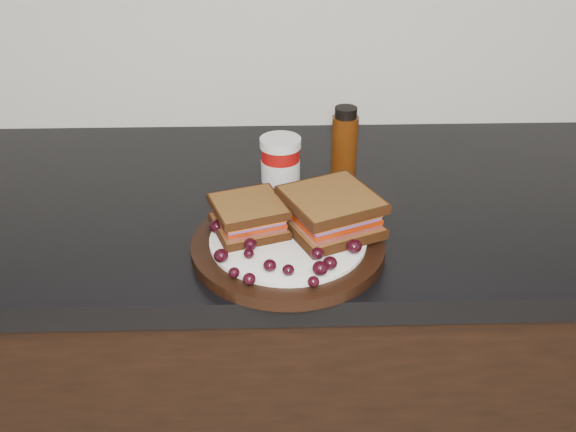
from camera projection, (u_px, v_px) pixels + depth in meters
name	position (u px, v px, depth m)	size (l,w,h in m)	color
base_cabinets	(272.00, 393.00, 1.32)	(3.96, 0.58, 0.86)	black
countertop	(268.00, 204.00, 1.10)	(3.98, 0.60, 0.04)	black
plate	(288.00, 246.00, 0.93)	(0.28, 0.28, 0.02)	black
sandwich_left	(249.00, 216.00, 0.93)	(0.10, 0.10, 0.04)	brown
sandwich_right	(331.00, 212.00, 0.93)	(0.12, 0.12, 0.06)	brown
grape_0	(221.00, 256.00, 0.87)	(0.02, 0.02, 0.02)	black
grape_1	(249.00, 254.00, 0.87)	(0.02, 0.02, 0.01)	black
grape_2	(234.00, 273.00, 0.84)	(0.02, 0.02, 0.01)	black
grape_3	(249.00, 279.00, 0.82)	(0.02, 0.02, 0.02)	black
grape_4	(270.00, 265.00, 0.85)	(0.02, 0.02, 0.02)	black
grape_5	(288.00, 270.00, 0.84)	(0.02, 0.02, 0.02)	black
grape_6	(313.00, 282.00, 0.82)	(0.02, 0.02, 0.01)	black
grape_7	(320.00, 268.00, 0.84)	(0.02, 0.02, 0.02)	black
grape_8	(330.00, 263.00, 0.85)	(0.02, 0.02, 0.02)	black
grape_9	(317.00, 254.00, 0.87)	(0.02, 0.02, 0.02)	black
grape_10	(354.00, 246.00, 0.88)	(0.02, 0.02, 0.02)	black
grape_11	(340.00, 240.00, 0.90)	(0.02, 0.02, 0.02)	black
grape_12	(344.00, 238.00, 0.91)	(0.02, 0.02, 0.02)	black
grape_13	(346.00, 226.00, 0.93)	(0.02, 0.02, 0.02)	black
grape_14	(339.00, 216.00, 0.96)	(0.02, 0.02, 0.02)	black
grape_15	(319.00, 218.00, 0.95)	(0.02, 0.02, 0.02)	black
grape_16	(245.00, 214.00, 0.96)	(0.02, 0.02, 0.02)	black
grape_17	(252.00, 224.00, 0.94)	(0.02, 0.02, 0.02)	black
grape_18	(235.00, 226.00, 0.93)	(0.02, 0.02, 0.02)	black
grape_19	(226.00, 231.00, 0.92)	(0.02, 0.02, 0.02)	black
grape_20	(250.00, 244.00, 0.89)	(0.02, 0.02, 0.02)	black
grape_21	(254.00, 224.00, 0.94)	(0.02, 0.02, 0.02)	black
grape_22	(248.00, 228.00, 0.93)	(0.01, 0.01, 0.01)	black
grape_23	(217.00, 226.00, 0.93)	(0.02, 0.02, 0.02)	black
condiment_jar	(281.00, 166.00, 1.07)	(0.07, 0.07, 0.10)	#9B0C0B
oil_bottle	(344.00, 142.00, 1.12)	(0.05, 0.05, 0.13)	#481F07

